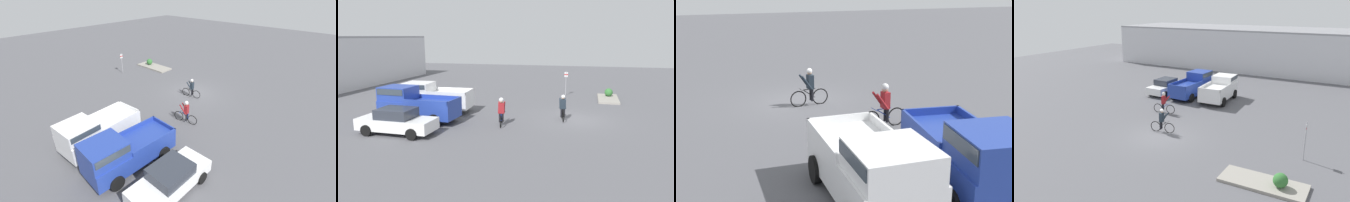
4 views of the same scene
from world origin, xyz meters
TOP-DOWN VIEW (x-y plane):
  - ground_plane at (0.00, 0.00)m, footprint 80.00×80.00m
  - pickup_truck_0 at (-2.85, 10.03)m, footprint 2.39×5.14m
  - pickup_truck_1 at (-0.10, 9.99)m, footprint 2.48×4.94m
  - cyclist_0 at (-0.29, 0.68)m, footprint 1.75×0.52m
  - cyclist_1 at (-2.49, 4.25)m, footprint 1.82×0.53m

SIDE VIEW (x-z plane):
  - ground_plane at x=0.00m, z-range 0.00..0.00m
  - cyclist_0 at x=-0.29m, z-range -0.01..1.69m
  - cyclist_1 at x=-2.49m, z-range 0.03..1.79m
  - pickup_truck_1 at x=-0.10m, z-range 0.05..2.16m
  - pickup_truck_0 at x=-2.85m, z-range 0.03..2.25m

